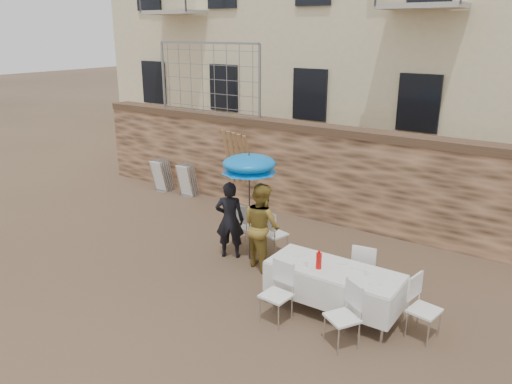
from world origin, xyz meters
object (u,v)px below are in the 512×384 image
Objects in this scene: woman_dress at (262,226)px; couple_chair_right at (275,233)px; table_chair_back at (365,269)px; banquet_table at (334,271)px; soda_bottle at (319,261)px; chair_stack_left at (166,174)px; umbrella at (249,167)px; chair_stack_right at (190,179)px; table_chair_front_right at (342,316)px; table_chair_side at (425,309)px; table_chair_front_left at (276,294)px; man_suit at (230,220)px; couple_chair_left at (246,225)px.

woman_dress is 0.65m from couple_chair_right.
couple_chair_right is 2.16m from table_chair_back.
banquet_table is 8.08× the size of soda_bottle.
couple_chair_right is 0.46× the size of banquet_table.
soda_bottle is 7.39m from chair_stack_left.
umbrella is 2.09× the size of couple_chair_right.
chair_stack_right is (0.90, 0.00, 0.00)m from chair_stack_left.
couple_chair_right and table_chair_front_right have the same top height.
couple_chair_right is 2.26m from soda_bottle.
table_chair_back is at bearing -179.35° from couple_chair_right.
chair_stack_left is (-8.15, 3.15, -0.02)m from table_chair_side.
umbrella is 2.18× the size of chair_stack_right.
soda_bottle reaches higher than banquet_table.
table_chair_front_right is at bearing -32.16° from chair_stack_right.
umbrella reaches higher than chair_stack_left.
table_chair_front_left is at bearing 53.89° from table_chair_back.
table_chair_back is (0.80, 1.55, 0.00)m from table_chair_front_left.
banquet_table is 2.19× the size of table_chair_back.
soda_bottle reaches higher than chair_stack_right.
man_suit is 0.74× the size of banquet_table.
chair_stack_left is (-4.55, 2.41, -1.43)m from umbrella.
man_suit is 5.97× the size of soda_bottle.
woman_dress is 1.13m from umbrella.
table_chair_front_left is 1.00× the size of table_chair_side.
table_chair_back is at bearing -156.19° from woman_dress.
woman_dress reaches higher than man_suit.
table_chair_front_left is 1.10m from table_chair_front_right.
woman_dress is 1.71× the size of table_chair_front_right.
table_chair_back is 1.04× the size of chair_stack_left.
man_suit is 3.45m from table_chair_front_right.
man_suit is at bearing 164.26° from banquet_table.
table_chair_back reaches higher than chair_stack_left.
chair_stack_left is (-6.75, 3.25, -0.27)m from banquet_table.
man_suit is 1.62× the size of table_chair_side.
man_suit is at bearing -165.96° from umbrella.
couple_chair_left and couple_chair_right have the same top height.
woman_dress reaches higher than table_chair_back.
couple_chair_right is (0.70, 0.00, 0.00)m from couple_chair_left.
couple_chair_left is 2.84m from table_chair_back.
banquet_table is 1.43m from table_chair_side.
couple_chair_right is 1.04× the size of chair_stack_left.
couple_chair_right is (-0.05, 0.55, -0.34)m from woman_dress.
couple_chair_left reaches higher than chair_stack_left.
couple_chair_right reaches higher than banquet_table.
soda_bottle is at bearing 153.49° from couple_chair_right.
couple_chair_left is at bearing 153.75° from banquet_table.
table_chair_front_left is at bearing -33.00° from chair_stack_left.
man_suit is at bearing -174.30° from table_chair_front_right.
soda_bottle is 0.28× the size of chair_stack_left.
woman_dress is 6.33× the size of soda_bottle.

